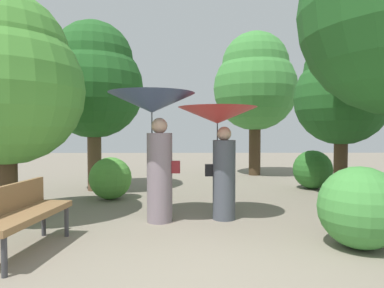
# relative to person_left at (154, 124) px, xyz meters

# --- Properties ---
(ground_plane) EXTENTS (40.00, 40.00, 0.00)m
(ground_plane) POSITION_rel_person_left_xyz_m (0.62, -2.08, -1.60)
(ground_plane) COLOR gray
(person_left) EXTENTS (1.42, 1.42, 2.11)m
(person_left) POSITION_rel_person_left_xyz_m (0.00, 0.00, 0.00)
(person_left) COLOR gray
(person_left) RESTS_ON ground
(person_right) EXTENTS (1.33, 1.33, 1.89)m
(person_right) POSITION_rel_person_left_xyz_m (1.08, 0.14, -0.16)
(person_right) COLOR #474C56
(person_right) RESTS_ON ground
(park_bench) EXTENTS (0.65, 1.54, 0.83)m
(park_bench) POSITION_rel_person_left_xyz_m (-1.49, -1.42, -1.09)
(park_bench) COLOR #38383D
(park_bench) RESTS_ON ground
(tree_near_left) EXTENTS (2.50, 2.50, 3.76)m
(tree_near_left) POSITION_rel_person_left_xyz_m (-2.44, 0.09, 0.76)
(tree_near_left) COLOR #42301E
(tree_near_left) RESTS_ON ground
(tree_mid_left) EXTENTS (2.48, 2.48, 4.23)m
(tree_mid_left) POSITION_rel_person_left_xyz_m (-1.81, 2.96, 1.17)
(tree_mid_left) COLOR brown
(tree_mid_left) RESTS_ON ground
(tree_mid_right) EXTENTS (2.82, 2.82, 4.85)m
(tree_mid_right) POSITION_rel_person_left_xyz_m (2.82, 5.88, 1.58)
(tree_mid_right) COLOR #42301E
(tree_mid_right) RESTS_ON ground
(tree_far_back) EXTENTS (2.11, 2.11, 3.67)m
(tree_far_back) POSITION_rel_person_left_xyz_m (4.03, 2.09, 0.82)
(tree_far_back) COLOR #42301E
(tree_far_back) RESTS_ON ground
(bush_path_left) EXTENTS (1.00, 1.00, 1.00)m
(bush_path_left) POSITION_rel_person_left_xyz_m (3.78, 3.12, -1.10)
(bush_path_left) COLOR #2D6B28
(bush_path_left) RESTS_ON ground
(bush_path_right) EXTENTS (0.92, 0.92, 0.92)m
(bush_path_right) POSITION_rel_person_left_xyz_m (-1.15, 1.83, -1.14)
(bush_path_right) COLOR #4C9338
(bush_path_right) RESTS_ON ground
(bush_behind_bench) EXTENTS (1.04, 1.04, 1.04)m
(bush_behind_bench) POSITION_rel_person_left_xyz_m (2.73, -1.30, -1.08)
(bush_behind_bench) COLOR #428C3D
(bush_behind_bench) RESTS_ON ground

